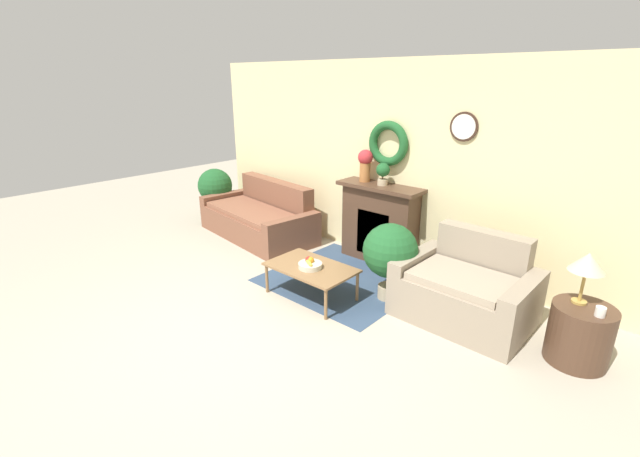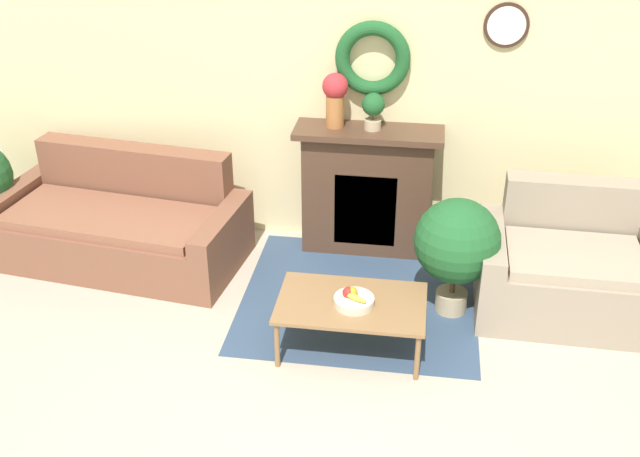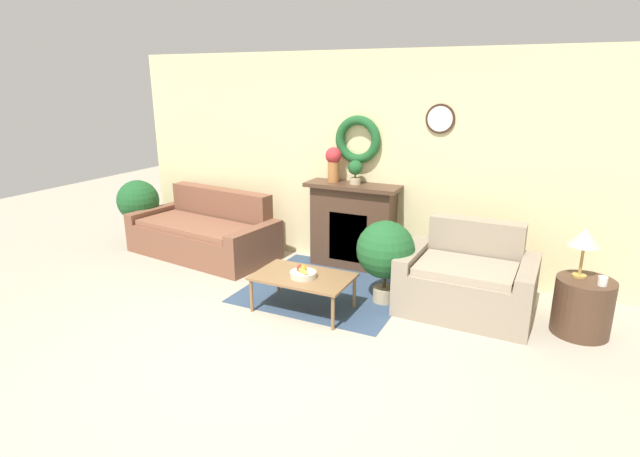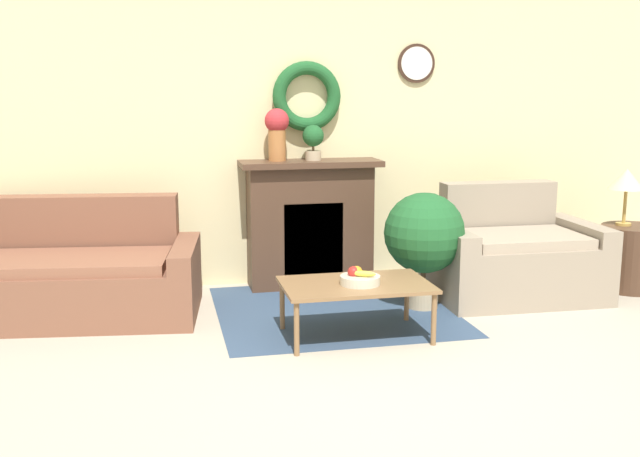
% 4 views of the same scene
% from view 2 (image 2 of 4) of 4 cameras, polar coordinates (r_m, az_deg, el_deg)
% --- Properties ---
extents(floor_rug, '(1.80, 1.73, 0.01)m').
position_cam_2_polar(floor_rug, '(5.86, 3.01, -5.25)').
color(floor_rug, '#334760').
rests_on(floor_rug, ground_plane).
extents(wall_back, '(6.80, 0.18, 2.70)m').
position_cam_2_polar(wall_back, '(6.17, 4.40, 10.55)').
color(wall_back, beige).
rests_on(wall_back, ground_plane).
extents(fireplace, '(1.20, 0.41, 1.10)m').
position_cam_2_polar(fireplace, '(6.28, 3.61, 2.99)').
color(fireplace, '#4C3323').
rests_on(fireplace, ground_plane).
extents(couch_left, '(2.17, 1.24, 0.87)m').
position_cam_2_polar(couch_left, '(6.48, -14.99, 0.30)').
color(couch_left, brown).
rests_on(couch_left, ground_plane).
extents(loveseat_right, '(1.35, 0.98, 0.91)m').
position_cam_2_polar(loveseat_right, '(5.89, 18.40, -2.99)').
color(loveseat_right, gray).
rests_on(loveseat_right, ground_plane).
extents(coffee_table, '(1.02, 0.63, 0.39)m').
position_cam_2_polar(coffee_table, '(5.15, 2.41, -5.90)').
color(coffee_table, olive).
rests_on(coffee_table, ground_plane).
extents(fruit_bowl, '(0.27, 0.27, 0.12)m').
position_cam_2_polar(fruit_bowl, '(5.08, 2.55, -5.43)').
color(fruit_bowl, beige).
rests_on(fruit_bowl, coffee_table).
extents(vase_on_mantel_left, '(0.21, 0.21, 0.44)m').
position_cam_2_polar(vase_on_mantel_left, '(6.01, 1.16, 10.07)').
color(vase_on_mantel_left, '#AD6B38').
rests_on(vase_on_mantel_left, fireplace).
extents(potted_plant_on_mantel, '(0.18, 0.18, 0.30)m').
position_cam_2_polar(potted_plant_on_mantel, '(5.99, 4.07, 9.12)').
color(potted_plant_on_mantel, tan).
rests_on(potted_plant_on_mantel, fireplace).
extents(potted_plant_floor_by_loveseat, '(0.63, 0.63, 0.92)m').
position_cam_2_polar(potted_plant_floor_by_loveseat, '(5.50, 10.39, -1.11)').
color(potted_plant_floor_by_loveseat, tan).
rests_on(potted_plant_floor_by_loveseat, ground_plane).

